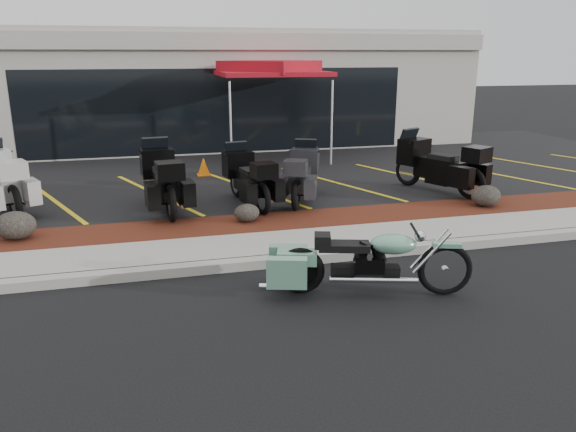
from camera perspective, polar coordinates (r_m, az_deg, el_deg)
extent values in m
plane|color=black|center=(8.29, 3.53, -6.89)|extent=(90.00, 90.00, 0.00)
cube|color=gray|center=(9.06, 1.78, -4.30)|extent=(24.00, 0.25, 0.15)
cube|color=gray|center=(9.69, 0.61, -2.90)|extent=(24.00, 1.20, 0.15)
cube|color=#371A0C|center=(10.80, -1.06, -0.85)|extent=(24.00, 1.20, 0.16)
cube|color=black|center=(15.94, -5.64, 4.65)|extent=(26.00, 9.60, 0.15)
cube|color=#ABA69B|center=(21.90, -8.48, 12.78)|extent=(18.00, 8.00, 4.00)
cube|color=black|center=(18.00, -6.96, 10.53)|extent=(12.00, 0.06, 2.60)
cube|color=#ABA69B|center=(17.89, -7.19, 17.22)|extent=(18.00, 0.30, 0.50)
ellipsoid|color=black|center=(10.71, -25.98, -0.87)|extent=(0.69, 0.57, 0.49)
ellipsoid|color=black|center=(10.68, -4.20, 0.33)|extent=(0.48, 0.40, 0.34)
ellipsoid|color=black|center=(12.43, 19.47, 1.94)|extent=(0.63, 0.52, 0.44)
cone|color=#DF6407|center=(14.98, -8.57, 5.01)|extent=(0.37, 0.37, 0.47)
cylinder|color=silver|center=(15.27, -4.15, 8.99)|extent=(0.06, 0.06, 2.38)
cylinder|color=silver|center=(16.68, 5.03, 9.58)|extent=(0.06, 0.06, 2.38)
cylinder|color=silver|center=(17.92, -8.11, 9.94)|extent=(0.06, 0.06, 2.38)
cylinder|color=silver|center=(19.14, 0.13, 10.49)|extent=(0.06, 0.06, 2.38)
cube|color=maroon|center=(17.10, -1.81, 14.32)|extent=(3.77, 3.77, 0.12)
cube|color=maroon|center=(17.09, -1.82, 14.90)|extent=(3.12, 3.12, 0.36)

